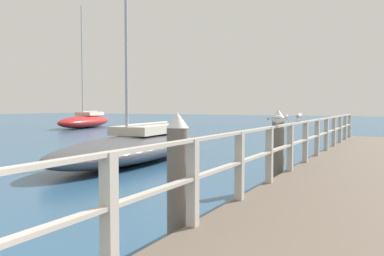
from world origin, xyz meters
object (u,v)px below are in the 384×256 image
object	(u,v)px
seagull_background	(299,116)
dock_piling_far	(278,148)
seagull_foreground	(278,119)
boat_1	(135,147)
dock_piling_near	(178,182)
boat_0	(85,121)

from	to	relation	value
seagull_background	dock_piling_far	bearing A→B (deg)	-133.68
seagull_background	seagull_foreground	bearing A→B (deg)	-93.36
dock_piling_far	boat_1	size ratio (longest dim) A/B	0.18
dock_piling_near	dock_piling_far	world-z (taller)	same
dock_piling_near	boat_0	world-z (taller)	boat_0
dock_piling_far	boat_1	distance (m)	6.10
dock_piling_far	boat_0	world-z (taller)	boat_0
seagull_foreground	boat_0	size ratio (longest dim) A/B	0.05
dock_piling_far	seagull_foreground	world-z (taller)	dock_piling_far
dock_piling_far	boat_1	world-z (taller)	boat_1
dock_piling_far	boat_1	xyz separation A→B (m)	(-5.65, 2.26, -0.41)
seagull_background	boat_0	xyz separation A→B (m)	(-22.65, 17.95, -1.09)
boat_0	boat_1	xyz separation A→B (m)	(16.62, -16.15, -0.06)
dock_piling_far	seagull_background	world-z (taller)	dock_piling_far
boat_1	dock_piling_far	bearing A→B (deg)	153.07
dock_piling_near	seagull_background	world-z (taller)	dock_piling_near
dock_piling_far	seagull_background	xyz separation A→B (m)	(0.38, 0.45, 0.75)
seagull_background	dock_piling_near	bearing A→B (deg)	-97.77
dock_piling_far	boat_0	xyz separation A→B (m)	(-22.27, 18.40, -0.35)
seagull_foreground	boat_0	bearing A→B (deg)	-125.10
dock_piling_near	dock_piling_far	bearing A→B (deg)	90.00
boat_0	seagull_foreground	bearing A→B (deg)	121.76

